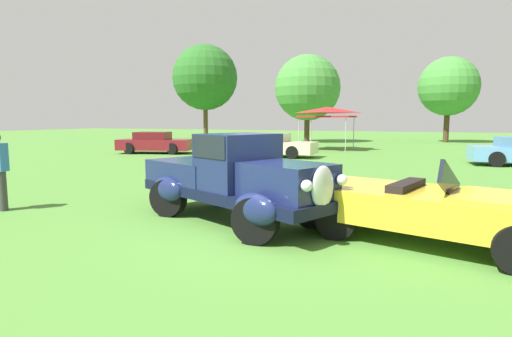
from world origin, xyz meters
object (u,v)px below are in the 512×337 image
object	(u,v)px
show_car_burgundy	(155,143)
canopy_tent_left_field	(328,111)
show_car_cream	(271,145)
feature_pickup_truck	(235,177)
neighbor_convertible	(439,208)

from	to	relation	value
show_car_burgundy	canopy_tent_left_field	bearing A→B (deg)	37.45
show_car_cream	canopy_tent_left_field	xyz separation A→B (m)	(1.61, 5.98, 1.82)
feature_pickup_truck	show_car_burgundy	size ratio (longest dim) A/B	1.03
feature_pickup_truck	canopy_tent_left_field	distance (m)	19.44
show_car_burgundy	feature_pickup_truck	bearing A→B (deg)	-49.03
feature_pickup_truck	show_car_cream	bearing A→B (deg)	107.50
feature_pickup_truck	show_car_burgundy	distance (m)	16.84
feature_pickup_truck	show_car_cream	world-z (taller)	feature_pickup_truck
feature_pickup_truck	show_car_burgundy	xyz separation A→B (m)	(-11.04, 12.71, -0.27)
feature_pickup_truck	show_car_burgundy	bearing A→B (deg)	130.97
canopy_tent_left_field	neighbor_convertible	bearing A→B (deg)	-72.32
neighbor_convertible	canopy_tent_left_field	distance (m)	20.34
feature_pickup_truck	neighbor_convertible	world-z (taller)	feature_pickup_truck
feature_pickup_truck	neighbor_convertible	size ratio (longest dim) A/B	1.01
show_car_burgundy	canopy_tent_left_field	xyz separation A→B (m)	(8.48, 6.50, 1.82)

